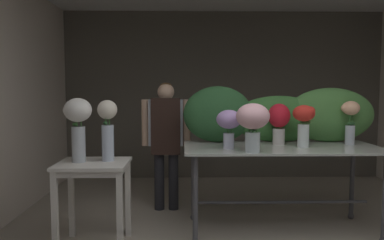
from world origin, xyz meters
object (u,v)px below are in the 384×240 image
(vase_blush_tulips, at_px, (253,121))
(vase_crimson_lilies, at_px, (279,120))
(side_table_white, at_px, (93,175))
(florist, at_px, (166,133))
(vase_lilac_hydrangea, at_px, (229,123))
(vase_peach_dahlias, at_px, (350,118))
(vase_white_roses_tall, at_px, (78,122))
(vase_cream_lisianthus_tall, at_px, (107,127))
(display_table_glass, at_px, (282,160))
(vase_scarlet_freesia, at_px, (304,121))

(vase_blush_tulips, relative_size, vase_crimson_lilies, 1.05)
(side_table_white, height_order, vase_blush_tulips, vase_blush_tulips)
(florist, bearing_deg, vase_lilac_hydrangea, -52.41)
(vase_peach_dahlias, height_order, vase_white_roses_tall, vase_white_roses_tall)
(vase_cream_lisianthus_tall, bearing_deg, vase_crimson_lilies, 13.64)
(display_table_glass, xyz_separation_m, vase_lilac_hydrangea, (-0.56, -0.13, 0.38))
(florist, xyz_separation_m, vase_white_roses_tall, (-0.75, -1.05, 0.22))
(vase_blush_tulips, relative_size, vase_white_roses_tall, 0.77)
(vase_white_roses_tall, xyz_separation_m, vase_cream_lisianthus_tall, (0.26, 0.06, -0.06))
(display_table_glass, height_order, vase_peach_dahlias, vase_peach_dahlias)
(florist, xyz_separation_m, vase_cream_lisianthus_tall, (-0.49, -0.99, 0.16))
(florist, distance_m, vase_cream_lisianthus_tall, 1.12)
(vase_crimson_lilies, bearing_deg, vase_lilac_hydrangea, -154.55)
(side_table_white, height_order, vase_cream_lisianthus_tall, vase_cream_lisianthus_tall)
(vase_blush_tulips, bearing_deg, vase_cream_lisianthus_tall, 177.18)
(vase_peach_dahlias, relative_size, vase_white_roses_tall, 0.78)
(vase_peach_dahlias, distance_m, vase_crimson_lilies, 0.74)
(florist, distance_m, vase_white_roses_tall, 1.31)
(vase_lilac_hydrangea, xyz_separation_m, vase_blush_tulips, (0.20, -0.21, 0.04))
(florist, bearing_deg, display_table_glass, -30.66)
(vase_scarlet_freesia, bearing_deg, vase_peach_dahlias, 17.88)
(vase_peach_dahlias, height_order, vase_crimson_lilies, vase_peach_dahlias)
(vase_cream_lisianthus_tall, bearing_deg, vase_lilac_hydrangea, 7.37)
(florist, relative_size, vase_blush_tulips, 3.40)
(vase_cream_lisianthus_tall, bearing_deg, vase_white_roses_tall, -167.71)
(vase_lilac_hydrangea, height_order, vase_peach_dahlias, vase_peach_dahlias)
(florist, bearing_deg, side_table_white, -120.49)
(vase_scarlet_freesia, height_order, vase_white_roses_tall, vase_white_roses_tall)
(vase_blush_tulips, bearing_deg, vase_lilac_hydrangea, 132.50)
(display_table_glass, relative_size, vase_lilac_hydrangea, 5.22)
(florist, distance_m, vase_peach_dahlias, 2.05)
(vase_lilac_hydrangea, distance_m, vase_white_roses_tall, 1.42)
(vase_crimson_lilies, height_order, vase_cream_lisianthus_tall, vase_cream_lisianthus_tall)
(florist, relative_size, vase_white_roses_tall, 2.62)
(vase_white_roses_tall, bearing_deg, vase_cream_lisianthus_tall, 12.29)
(side_table_white, height_order, vase_white_roses_tall, vase_white_roses_tall)
(vase_scarlet_freesia, height_order, vase_cream_lisianthus_tall, vase_cream_lisianthus_tall)
(vase_lilac_hydrangea, bearing_deg, florist, 127.59)
(vase_peach_dahlias, xyz_separation_m, vase_crimson_lilies, (-0.74, 0.02, -0.03))
(vase_peach_dahlias, bearing_deg, display_table_glass, -171.17)
(display_table_glass, distance_m, vase_blush_tulips, 0.65)
(vase_crimson_lilies, relative_size, vase_cream_lisianthus_tall, 0.76)
(vase_peach_dahlias, height_order, vase_cream_lisianthus_tall, vase_cream_lisianthus_tall)
(vase_blush_tulips, bearing_deg, vase_crimson_lilies, 53.06)
(vase_blush_tulips, xyz_separation_m, vase_peach_dahlias, (1.10, 0.46, -0.01))
(vase_lilac_hydrangea, bearing_deg, vase_white_roses_tall, -171.72)
(side_table_white, xyz_separation_m, vase_cream_lisianthus_tall, (0.13, 0.06, 0.43))
(vase_cream_lisianthus_tall, bearing_deg, side_table_white, -156.29)
(florist, xyz_separation_m, vase_lilac_hydrangea, (0.65, -0.85, 0.19))
(vase_scarlet_freesia, height_order, vase_blush_tulips, vase_blush_tulips)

